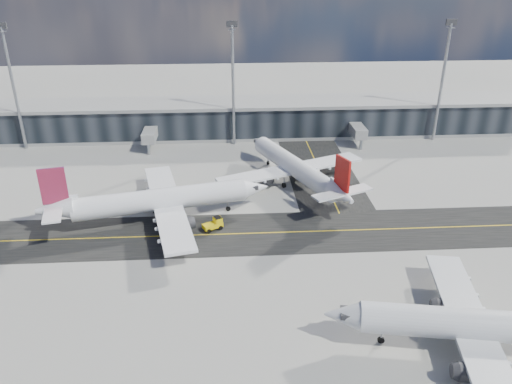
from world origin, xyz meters
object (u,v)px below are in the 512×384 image
airliner_af (158,200)px  baggage_tug (214,224)px  service_van (266,146)px  airliner_redtail (296,168)px  airliner_near (488,326)px

airliner_af → baggage_tug: 10.77m
baggage_tug → service_van: 39.98m
airliner_redtail → airliner_near: 50.56m
airliner_af → airliner_redtail: size_ratio=1.09×
airliner_near → baggage_tug: airliner_near is taller
airliner_af → airliner_near: (41.29, -34.60, -0.24)m
airliner_af → service_van: bearing=135.4°
airliner_near → airliner_redtail: bearing=28.0°
airliner_redtail → airliner_af: bearing=-175.2°
airliner_redtail → service_van: size_ratio=7.81×
airliner_redtail → airliner_near: size_ratio=0.97×
airliner_af → baggage_tug: airliner_af is taller
service_van → airliner_redtail: bearing=-83.3°
airliner_af → airliner_near: 53.87m
airliner_af → service_van: (21.44, 34.36, -3.22)m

